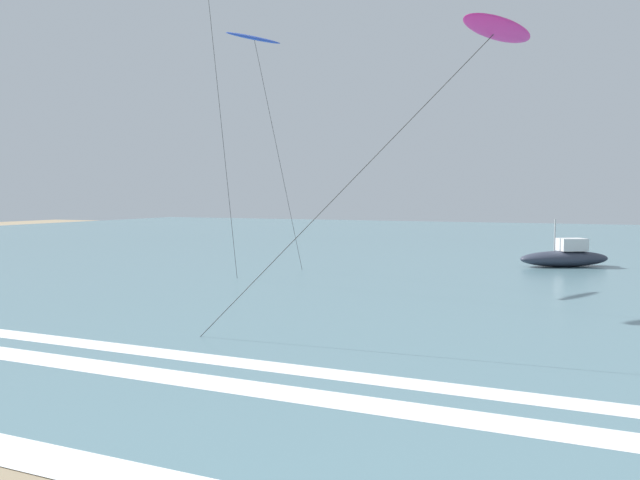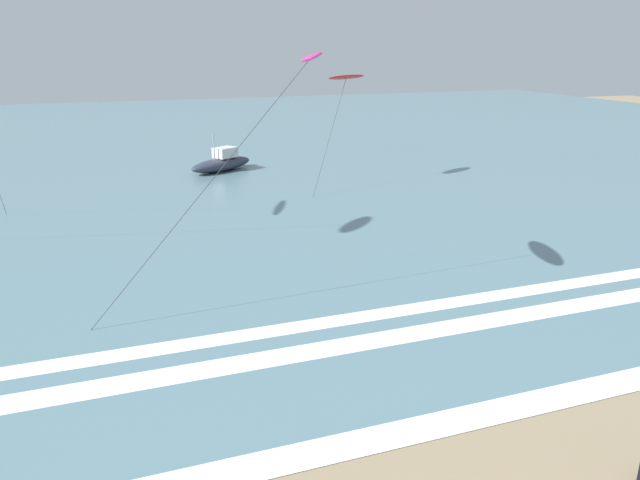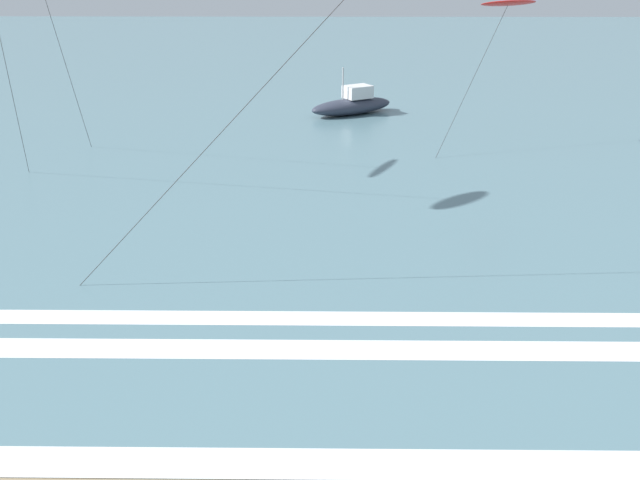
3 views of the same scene
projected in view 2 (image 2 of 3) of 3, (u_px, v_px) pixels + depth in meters
The scene contains 7 objects.
ocean_surface at pixel (179, 143), 53.85m from camera, with size 140.00×90.00×0.01m, color slate.
wave_foam_shoreline at pixel (341, 447), 13.33m from camera, with size 36.72×0.93×0.01m, color white.
wave_foam_mid_break at pixel (394, 337), 18.33m from camera, with size 55.59×0.95×0.01m, color white.
wave_foam_outer_break at pixel (325, 323), 19.28m from camera, with size 48.06×0.80×0.01m, color white.
kite_magenta_low_near at pixel (311, 58), 20.14m from camera, with size 8.79×3.28×8.35m.
kite_red_high_right at pixel (346, 77), 37.92m from camera, with size 5.29×5.13×6.75m.
offshore_boat at pixel (222, 163), 42.22m from camera, with size 5.33×4.14×2.70m.
Camera 2 is at (-6.09, -2.28, 8.56)m, focal length 33.68 mm.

